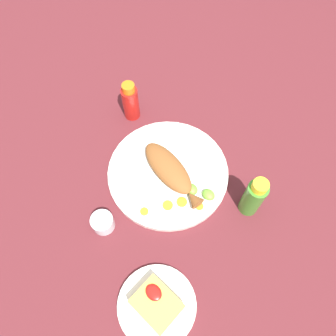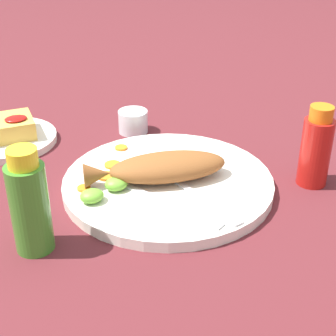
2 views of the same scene
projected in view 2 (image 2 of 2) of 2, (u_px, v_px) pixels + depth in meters
ground_plane at (168, 188)px, 0.86m from camera, size 4.00×4.00×0.00m
main_plate at (168, 183)px, 0.86m from camera, size 0.35×0.35×0.02m
fried_fish at (162, 168)px, 0.84m from camera, size 0.24×0.11×0.04m
fork_near at (204, 200)px, 0.79m from camera, size 0.05×0.18×0.00m
fork_far at (178, 208)px, 0.77m from camera, size 0.10×0.17×0.00m
carrot_slice_near at (121, 148)px, 0.95m from camera, size 0.02×0.02×0.00m
carrot_slice_mid at (113, 165)px, 0.89m from camera, size 0.03×0.03×0.00m
carrot_slice_far at (106, 176)px, 0.86m from camera, size 0.03×0.03×0.00m
carrot_slice_extra at (84, 188)px, 0.82m from camera, size 0.02×0.02×0.00m
lime_wedge_main at (116, 184)px, 0.82m from camera, size 0.04×0.03×0.02m
lime_wedge_side at (92, 196)px, 0.79m from camera, size 0.04×0.03×0.02m
hot_sauce_bottle_red at (316, 149)px, 0.85m from camera, size 0.05×0.05×0.14m
hot_sauce_bottle_green at (29, 204)px, 0.69m from camera, size 0.05×0.05×0.15m
salt_cup at (133, 123)px, 1.05m from camera, size 0.06×0.06×0.05m
side_plate_fries at (7, 139)px, 1.01m from camera, size 0.19×0.19×0.01m
fries_pile at (6, 128)px, 1.00m from camera, size 0.11×0.09×0.04m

